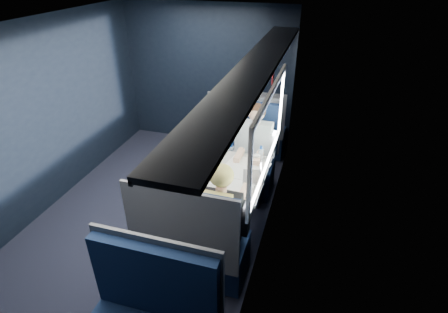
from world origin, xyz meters
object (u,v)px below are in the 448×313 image
(table, at_px, (235,180))
(woman, at_px, (223,215))
(man, at_px, (254,148))
(laptop, at_px, (257,174))
(bottle_small, at_px, (261,154))
(seat_bay_near, at_px, (238,159))
(seat_row_front, at_px, (253,132))
(cup, at_px, (257,158))
(seat_bay_far, at_px, (194,246))

(table, bearing_deg, woman, -84.55)
(woman, bearing_deg, man, 90.00)
(table, height_order, laptop, laptop)
(bottle_small, bearing_deg, seat_bay_near, 129.35)
(seat_row_front, distance_m, cup, 1.55)
(seat_row_front, height_order, woman, woman)
(seat_bay_near, relative_size, seat_row_front, 1.09)
(cup, bearing_deg, woman, -95.89)
(seat_row_front, bearing_deg, woman, -84.30)
(bottle_small, bearing_deg, table, -119.05)
(table, height_order, man, man)
(laptop, relative_size, bottle_small, 1.64)
(woman, height_order, cup, woman)
(laptop, bearing_deg, woman, -104.50)
(man, relative_size, bottle_small, 6.71)
(woman, relative_size, laptop, 4.08)
(seat_bay_far, distance_m, bottle_small, 1.38)
(seat_bay_far, bearing_deg, man, 80.97)
(seat_bay_far, xyz_separation_m, woman, (0.25, 0.17, 0.31))
(laptop, xyz_separation_m, bottle_small, (-0.04, 0.39, 0.03))
(seat_bay_near, relative_size, man, 0.95)
(cup, bearing_deg, seat_row_front, 103.74)
(seat_bay_near, xyz_separation_m, cup, (0.37, -0.54, 0.37))
(seat_bay_near, distance_m, bottle_small, 0.75)
(laptop, bearing_deg, seat_bay_far, -116.39)
(table, relative_size, woman, 0.76)
(seat_bay_far, bearing_deg, laptop, 63.61)
(woman, height_order, bottle_small, woman)
(seat_bay_far, bearing_deg, woman, 33.82)
(seat_bay_near, height_order, laptop, seat_bay_near)
(woman, distance_m, bottle_small, 1.10)
(seat_bay_far, height_order, seat_row_front, seat_bay_far)
(table, bearing_deg, laptop, -1.13)
(laptop, bearing_deg, cup, 102.32)
(seat_row_front, distance_m, man, 1.17)
(table, relative_size, laptop, 3.09)
(seat_row_front, xyz_separation_m, woman, (0.25, -2.50, 0.32))
(laptop, height_order, bottle_small, laptop)
(woman, xyz_separation_m, laptop, (0.18, 0.70, 0.07))
(woman, height_order, laptop, woman)
(seat_bay_far, relative_size, laptop, 3.89)
(seat_bay_near, relative_size, bottle_small, 6.40)
(table, height_order, cup, cup)
(seat_bay_near, height_order, woman, woman)
(table, distance_m, seat_bay_near, 0.93)
(bottle_small, bearing_deg, seat_bay_far, -107.42)
(cup, bearing_deg, man, 106.45)
(woman, relative_size, cup, 13.42)
(seat_row_front, bearing_deg, seat_bay_far, -90.00)
(seat_bay_far, xyz_separation_m, seat_row_front, (0.00, 2.67, -0.00))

